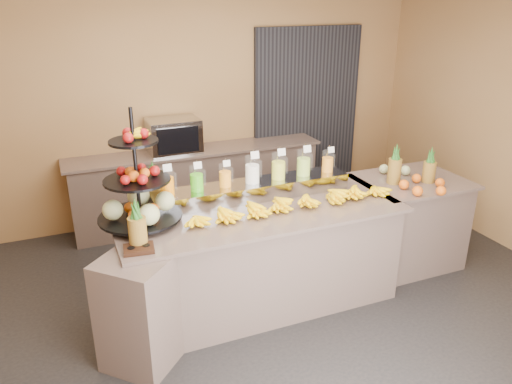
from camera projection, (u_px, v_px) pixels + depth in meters
ground at (273, 318)px, 4.41m from camera, size 6.00×6.00×0.00m
room_envelope at (258, 90)px, 4.46m from camera, size 6.04×5.02×2.82m
buffet_counter at (249, 261)px, 4.42m from camera, size 2.75×1.25×0.93m
right_counter at (406, 221)px, 5.19m from camera, size 1.08×0.88×0.93m
back_ledge at (198, 185)px, 6.17m from camera, size 3.10×0.55×0.93m
pitcher_tray at (252, 190)px, 4.56m from camera, size 1.85×0.30×0.15m
juice_pitcher_orange_a at (167, 184)px, 4.21m from camera, size 0.13×0.13×0.30m
juice_pitcher_green at (197, 180)px, 4.31m from camera, size 0.12×0.12×0.29m
juice_pitcher_orange_b at (225, 177)px, 4.40m from camera, size 0.11×0.11×0.27m
juice_pitcher_milk at (252, 171)px, 4.49m from camera, size 0.13×0.14×0.32m
juice_pitcher_lemon at (278, 168)px, 4.58m from camera, size 0.13×0.14×0.32m
juice_pitcher_lime at (304, 164)px, 4.67m from camera, size 0.13×0.14×0.32m
juice_pitcher_orange_c at (328, 162)px, 4.77m from camera, size 0.11×0.12×0.27m
banana_heap at (292, 201)px, 4.33m from camera, size 1.91×0.17×0.16m
fruit_stand at (144, 194)px, 4.01m from camera, size 0.79×0.79×0.95m
condiment_caddy at (139, 249)px, 3.63m from camera, size 0.24×0.19×0.03m
pineapple_left_a at (137, 228)px, 3.65m from camera, size 0.14×0.14×0.39m
pineapple_left_b at (154, 189)px, 4.37m from camera, size 0.14×0.14×0.42m
right_fruit_pile at (417, 179)px, 4.83m from camera, size 0.47×0.45×0.25m
oven_warmer at (174, 136)px, 5.83m from camera, size 0.60×0.43×0.40m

